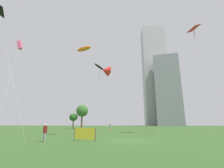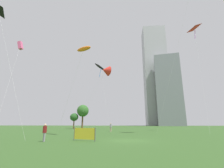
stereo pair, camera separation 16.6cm
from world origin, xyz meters
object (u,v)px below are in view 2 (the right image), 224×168
object	(u,v)px
person_standing_1	(45,131)
kite_flying_6	(20,46)
kite_flying_4	(84,49)
distant_highrise_1	(168,90)
park_tree_0	(74,117)
distant_highrise_0	(155,75)
kite_flying_2	(106,70)
event_banner	(84,134)
person_standing_0	(111,127)
park_tree_1	(83,111)
kite_flying_1	(194,29)
kite_flying_3	(100,67)

from	to	relation	value
person_standing_1	kite_flying_6	distance (m)	22.24
kite_flying_4	distant_highrise_1	distance (m)	116.69
park_tree_0	distant_highrise_0	size ratio (longest dim) A/B	0.06
kite_flying_4	distant_highrise_0	bearing A→B (deg)	75.56
kite_flying_2	kite_flying_4	size ratio (longest dim) A/B	1.04
kite_flying_6	kite_flying_2	bearing A→B (deg)	29.29
kite_flying_2	event_banner	distance (m)	22.07
kite_flying_6	event_banner	bearing A→B (deg)	-29.59
distant_highrise_1	event_banner	size ratio (longest dim) A/B	22.99
person_standing_0	event_banner	xyz separation A→B (m)	(-0.42, -19.27, -0.38)
kite_flying_2	kite_flying_4	world-z (taller)	kite_flying_2
kite_flying_2	park_tree_1	xyz separation A→B (m)	(-11.92, 22.78, -7.44)
kite_flying_6	park_tree_0	xyz separation A→B (m)	(0.65, 30.73, -12.43)
kite_flying_2	park_tree_0	world-z (taller)	kite_flying_2
distant_highrise_0	event_banner	bearing A→B (deg)	-104.26
kite_flying_1	event_banner	xyz separation A→B (m)	(-22.01, -22.07, -25.13)
kite_flying_1	park_tree_0	xyz separation A→B (m)	(-37.44, 17.79, -21.86)
park_tree_0	kite_flying_4	bearing A→B (deg)	-68.94
park_tree_0	distant_highrise_1	world-z (taller)	distant_highrise_1
kite_flying_4	kite_flying_3	bearing A→B (deg)	94.54
event_banner	kite_flying_3	bearing A→B (deg)	98.19
person_standing_1	person_standing_0	bearing A→B (deg)	-61.92
park_tree_1	kite_flying_3	bearing A→B (deg)	-49.58
kite_flying_3	kite_flying_6	world-z (taller)	kite_flying_3
kite_flying_1	kite_flying_6	distance (m)	41.32
kite_flying_2	kite_flying_4	xyz separation A→B (m)	(-1.92, -11.49, -0.20)
person_standing_1	park_tree_0	size ratio (longest dim) A/B	0.31
kite_flying_2	park_tree_0	xyz separation A→B (m)	(-14.83, 22.05, -9.73)
kite_flying_3	park_tree_1	xyz separation A→B (m)	(-8.02, 9.42, -13.25)
park_tree_0	distant_highrise_0	world-z (taller)	distant_highrise_0
kite_flying_4	person_standing_0	bearing A→B (deg)	77.22
kite_flying_3	distant_highrise_1	bearing A→B (deg)	63.82
person_standing_0	distant_highrise_1	bearing A→B (deg)	-105.98
person_standing_0	person_standing_1	xyz separation A→B (m)	(-4.14, -20.35, -0.10)
kite_flying_1	park_tree_0	world-z (taller)	kite_flying_1
kite_flying_2	park_tree_1	bearing A→B (deg)	117.61
kite_flying_3	event_banner	bearing A→B (deg)	-81.81
park_tree_1	event_banner	size ratio (longest dim) A/B	3.40
park_tree_1	event_banner	xyz separation A→B (m)	(12.51, -40.60, -5.57)
kite_flying_1	kite_flying_4	distance (m)	31.65
kite_flying_1	distant_highrise_1	bearing A→B (deg)	80.98
distant_highrise_0	kite_flying_2	bearing A→B (deg)	-106.38
kite_flying_2	kite_flying_3	distance (m)	15.08
kite_flying_2	park_tree_1	world-z (taller)	kite_flying_2
person_standing_1	kite_flying_1	size ratio (longest dim) A/B	0.06
kite_flying_1	kite_flying_4	bearing A→B (deg)	-147.31
kite_flying_3	distant_highrise_1	xyz separation A→B (m)	(41.28, 83.97, 9.19)
kite_flying_3	distant_highrise_0	distance (m)	114.64
kite_flying_4	event_banner	bearing A→B (deg)	-68.34
person_standing_0	person_standing_1	world-z (taller)	person_standing_0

